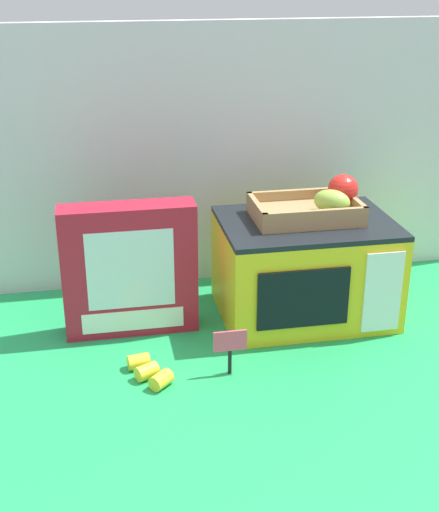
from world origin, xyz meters
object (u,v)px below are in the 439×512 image
food_groups_crate (317,206)px  cookie_set_box (130,270)px  toy_microwave (305,268)px  loose_toy_banana (149,371)px  price_sign (230,345)px

food_groups_crate → cookie_set_box: size_ratio=0.84×
food_groups_crate → cookie_set_box: food_groups_crate is taller
toy_microwave → cookie_set_box: 0.41m
food_groups_crate → cookie_set_box: 0.46m
loose_toy_banana → toy_microwave: bearing=28.9°
food_groups_crate → cookie_set_box: (-0.44, -0.02, -0.12)m
cookie_set_box → price_sign: (0.18, -0.23, -0.09)m
price_sign → loose_toy_banana: 0.18m
food_groups_crate → loose_toy_banana: food_groups_crate is taller
loose_toy_banana → cookie_set_box: bearing=94.7°
cookie_set_box → loose_toy_banana: cookie_set_box is taller
price_sign → loose_toy_banana: price_sign is taller
cookie_set_box → toy_microwave: bearing=0.8°
toy_microwave → cookie_set_box: (-0.41, -0.01, 0.03)m
cookie_set_box → food_groups_crate: bearing=2.5°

